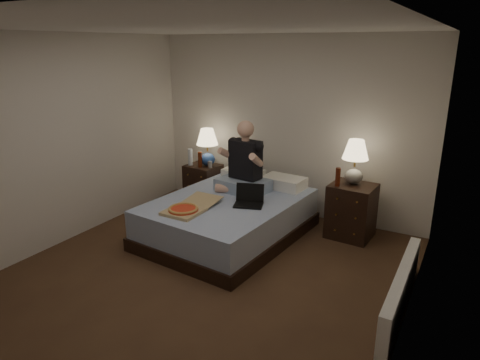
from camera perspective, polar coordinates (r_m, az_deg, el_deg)
The scene contains 18 objects.
floor at distance 4.63m, azimuth -5.60°, elevation -13.09°, with size 4.00×4.50×0.00m, color brown.
ceiling at distance 3.98m, azimuth -6.73°, elevation 19.56°, with size 4.00×4.50×0.00m, color white.
wall_back at distance 6.06m, azimuth 6.29°, elevation 7.00°, with size 4.00×2.50×0.00m, color silver.
wall_left at distance 5.51m, azimuth -23.45°, elevation 4.57°, with size 4.50×2.50×0.00m, color silver.
wall_right at distance 3.44m, azimuth 22.35°, elevation -2.57°, with size 4.50×2.50×0.00m, color silver.
bed at distance 5.45m, azimuth -1.58°, elevation -5.09°, with size 1.52×2.02×0.51m, color #5F7EBE.
nightstand_left at distance 6.57m, azimuth -4.90°, elevation -0.60°, with size 0.47×0.43×0.62m, color black.
nightstand_right at distance 5.60m, azimuth 14.61°, elevation -4.02°, with size 0.53×0.48×0.69m, color black.
lamp_left at distance 6.39m, azimuth -4.37°, elevation 4.38°, with size 0.32×0.32×0.56m, color #2A4E9B, non-canonical shape.
lamp_right at distance 5.46m, azimuth 15.06°, elevation 2.33°, with size 0.32×0.32×0.56m, color #97968E, non-canonical shape.
water_bottle at distance 6.47m, azimuth -6.64°, elevation 3.06°, with size 0.07×0.07×0.25m, color silver.
soda_can at distance 6.32m, azimuth -4.02°, elevation 2.07°, with size 0.07×0.07×0.10m, color #B4B4AF.
beer_bottle_left at distance 6.35m, azimuth -5.35°, elevation 2.73°, with size 0.06×0.06×0.23m, color #571F0C.
beer_bottle_right at distance 5.37m, azimuth 12.91°, elevation 0.40°, with size 0.06×0.06×0.23m, color #561C0C.
person at distance 5.53m, azimuth 0.43°, elevation 3.11°, with size 0.66×0.52×0.93m, color black, non-canonical shape.
laptop at distance 5.11m, azimuth 1.14°, elevation -2.19°, with size 0.34×0.28×0.24m, color black, non-canonical shape.
pizza_box at distance 4.96m, azimuth -7.57°, elevation -3.96°, with size 0.40×0.76×0.08m, color tan, non-canonical shape.
radiator at distance 4.32m, azimuth 20.64°, elevation -13.62°, with size 0.10×1.60×0.40m, color white.
Camera 1 is at (2.32, -3.24, 2.36)m, focal length 32.00 mm.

